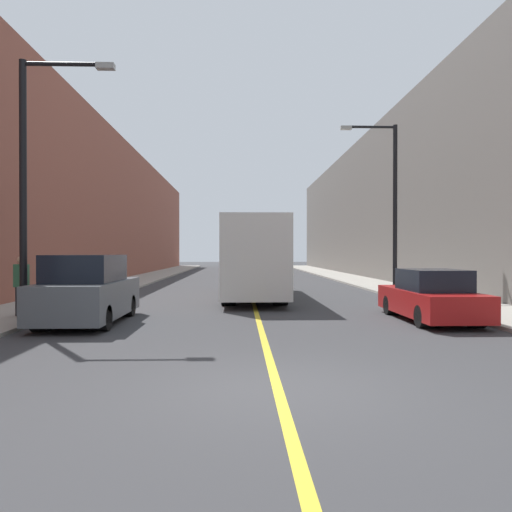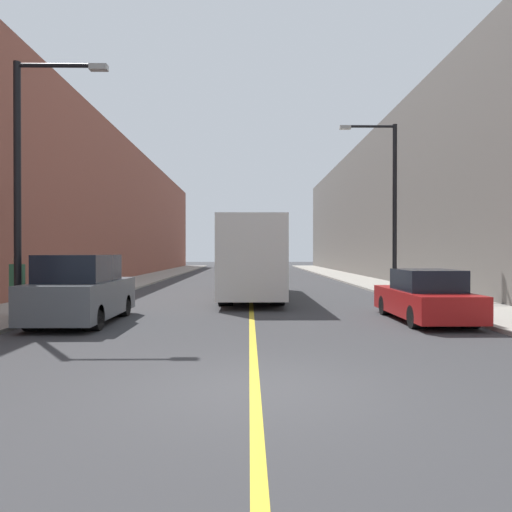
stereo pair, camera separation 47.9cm
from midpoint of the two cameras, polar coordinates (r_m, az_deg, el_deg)
ground_plane at (r=7.63m, az=0.66°, el=-15.05°), size 200.00×200.00×0.00m
sidewalk_left at (r=38.14m, az=-13.24°, el=-2.57°), size 3.12×72.00×0.11m
sidewalk_right at (r=38.27m, az=10.40°, el=-2.56°), size 3.12×72.00×0.11m
building_row_left at (r=39.09m, az=-18.40°, el=5.30°), size 4.00×72.00×10.76m
building_row_right at (r=39.31m, az=15.51°, el=5.78°), size 4.00×72.00×11.45m
road_center_line at (r=37.40m, az=-1.40°, el=-2.70°), size 0.16×72.00×0.01m
bus at (r=22.54m, az=-1.04°, el=-0.12°), size 2.52×11.15×3.40m
parked_suv_left at (r=15.16m, az=-19.54°, el=-3.88°), size 1.96×4.78×1.96m
car_right_near at (r=15.65m, az=18.51°, el=-4.53°), size 1.81×4.70×1.54m
street_lamp_left at (r=15.40m, az=-25.08°, el=8.69°), size 2.62×0.24×7.25m
street_lamp_right at (r=23.69m, az=14.53°, el=6.43°), size 2.62×0.24×7.76m
pedestrian at (r=16.84m, az=-25.98°, el=-2.97°), size 0.40×0.26×1.82m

